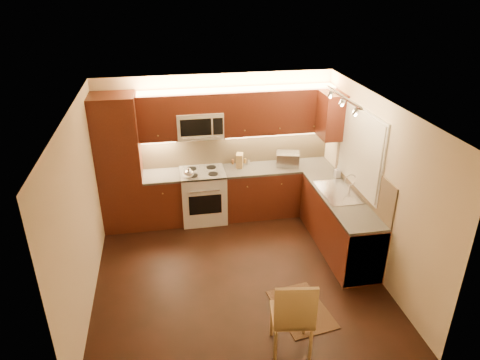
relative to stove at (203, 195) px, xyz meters
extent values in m
cube|color=black|center=(0.30, -1.68, -0.46)|extent=(4.00, 4.00, 0.01)
cube|color=beige|center=(0.30, -1.68, 2.04)|extent=(4.00, 4.00, 0.01)
cube|color=beige|center=(0.30, 0.32, 0.79)|extent=(4.00, 0.01, 2.50)
cube|color=beige|center=(0.30, -3.67, 0.79)|extent=(4.00, 0.01, 2.50)
cube|color=beige|center=(-1.70, -1.68, 0.79)|extent=(0.01, 4.00, 2.50)
cube|color=beige|center=(2.30, -1.68, 0.79)|extent=(0.01, 4.00, 2.50)
cube|color=#44180E|center=(-1.35, 0.02, 0.69)|extent=(0.70, 0.60, 2.30)
cube|color=#44180E|center=(-0.69, 0.02, -0.03)|extent=(0.62, 0.60, 0.86)
cube|color=#322F2E|center=(-0.69, 0.02, 0.42)|extent=(0.62, 0.60, 0.04)
cube|color=#44180E|center=(1.34, 0.02, -0.03)|extent=(1.92, 0.60, 0.86)
cube|color=#322F2E|center=(1.34, 0.02, 0.42)|extent=(1.92, 0.60, 0.04)
cube|color=#44180E|center=(2.00, -1.28, -0.03)|extent=(0.60, 2.00, 0.86)
cube|color=#322F2E|center=(2.00, -1.28, 0.42)|extent=(0.60, 2.00, 0.04)
cube|color=silver|center=(2.00, -1.98, -0.03)|extent=(0.58, 0.60, 0.84)
cube|color=tan|center=(0.65, 0.31, 0.74)|extent=(3.30, 0.02, 0.60)
cube|color=tan|center=(2.29, -1.28, 0.74)|extent=(0.02, 2.00, 0.60)
cube|color=#44180E|center=(-0.69, 0.15, 1.42)|extent=(0.62, 0.35, 0.75)
cube|color=#44180E|center=(1.34, 0.15, 1.42)|extent=(1.92, 0.35, 0.75)
cube|color=#44180E|center=(0.00, 0.15, 1.63)|extent=(0.76, 0.35, 0.31)
cube|color=#44180E|center=(2.12, -0.28, 1.42)|extent=(0.35, 0.50, 0.75)
cube|color=silver|center=(2.29, -1.12, 1.14)|extent=(0.03, 1.44, 1.24)
cube|color=silver|center=(2.27, -1.12, 1.14)|extent=(0.02, 1.36, 1.16)
cube|color=silver|center=(1.85, -1.27, 2.00)|extent=(0.04, 1.20, 0.03)
cube|color=silver|center=(1.51, 0.04, 0.56)|extent=(0.46, 0.39, 0.24)
cube|color=#A07E48|center=(0.67, 0.13, 0.56)|extent=(0.15, 0.20, 0.24)
cylinder|color=silver|center=(0.84, 0.20, 0.49)|extent=(0.06, 0.06, 0.10)
cylinder|color=brown|center=(0.57, 0.26, 0.48)|extent=(0.04, 0.04, 0.09)
cylinder|color=silver|center=(0.66, 0.26, 0.49)|extent=(0.06, 0.06, 0.09)
cylinder|color=olive|center=(0.80, 0.26, 0.48)|extent=(0.05, 0.05, 0.09)
imported|color=silver|center=(2.20, -0.57, 0.54)|extent=(0.10, 0.10, 0.19)
cube|color=black|center=(1.00, -2.58, -0.45)|extent=(0.76, 1.03, 0.01)
camera|label=1|loc=(-0.58, -6.80, 3.55)|focal=32.79mm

